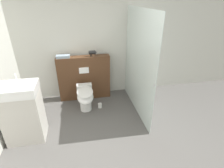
# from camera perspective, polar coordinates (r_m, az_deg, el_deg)

# --- Properties ---
(wall_back) EXTENTS (8.00, 0.06, 2.50)m
(wall_back) POSITION_cam_1_polar(r_m,az_deg,el_deg) (4.17, -7.13, 12.53)
(wall_back) COLOR silver
(wall_back) RESTS_ON ground_plane
(partition_panel) EXTENTS (1.20, 0.22, 1.05)m
(partition_panel) POSITION_cam_1_polar(r_m,az_deg,el_deg) (4.20, -9.00, 2.02)
(partition_panel) COLOR #51331E
(partition_panel) RESTS_ON ground_plane
(shower_glass) EXTENTS (0.04, 1.74, 2.09)m
(shower_glass) POSITION_cam_1_polar(r_m,az_deg,el_deg) (3.56, 8.53, 6.43)
(shower_glass) COLOR silver
(shower_glass) RESTS_ON ground_plane
(toilet) EXTENTS (0.34, 0.65, 0.52)m
(toilet) POSITION_cam_1_polar(r_m,az_deg,el_deg) (3.78, -8.72, -4.28)
(toilet) COLOR white
(toilet) RESTS_ON ground_plane
(sink_vanity) EXTENTS (0.61, 0.46, 1.18)m
(sink_vanity) POSITION_cam_1_polar(r_m,az_deg,el_deg) (3.31, -27.08, -8.38)
(sink_vanity) COLOR beige
(sink_vanity) RESTS_ON ground_plane
(hair_drier) EXTENTS (0.18, 0.09, 0.13)m
(hair_drier) POSITION_cam_1_polar(r_m,az_deg,el_deg) (3.97, -6.37, 10.18)
(hair_drier) COLOR black
(hair_drier) RESTS_ON partition_panel
(folded_towel) EXTENTS (0.29, 0.15, 0.06)m
(folded_towel) POSITION_cam_1_polar(r_m,az_deg,el_deg) (4.00, -15.74, 8.62)
(folded_towel) COLOR #8C9EAD
(folded_towel) RESTS_ON partition_panel
(spare_toilet_roll) EXTENTS (0.09, 0.09, 0.10)m
(spare_toilet_roll) POSITION_cam_1_polar(r_m,az_deg,el_deg) (3.99, -3.94, -7.02)
(spare_toilet_roll) COLOR white
(spare_toilet_roll) RESTS_ON ground_plane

